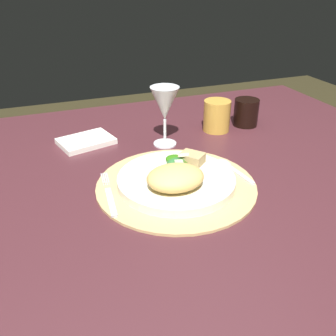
{
  "coord_description": "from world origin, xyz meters",
  "views": [
    {
      "loc": [
        -0.26,
        -0.68,
        1.16
      ],
      "look_at": [
        -0.01,
        0.0,
        0.77
      ],
      "focal_mm": 39.2,
      "sensor_mm": 36.0,
      "label": 1
    }
  ],
  "objects_px": {
    "wine_glass": "(165,105)",
    "amber_tumbler": "(217,116)",
    "fork": "(109,195)",
    "spoon": "(229,167)",
    "dark_tumbler": "(246,112)",
    "dining_table": "(171,212)",
    "napkin": "(86,141)",
    "dinner_plate": "(176,180)"
  },
  "relations": [
    {
      "from": "fork",
      "to": "spoon",
      "type": "xyz_separation_m",
      "value": [
        0.29,
        0.02,
        0.0
      ]
    },
    {
      "from": "napkin",
      "to": "dark_tumbler",
      "type": "height_order",
      "value": "dark_tumbler"
    },
    {
      "from": "dinner_plate",
      "to": "fork",
      "type": "bearing_deg",
      "value": 178.99
    },
    {
      "from": "fork",
      "to": "wine_glass",
      "type": "distance_m",
      "value": 0.31
    },
    {
      "from": "wine_glass",
      "to": "dinner_plate",
      "type": "bearing_deg",
      "value": -103.94
    },
    {
      "from": "spoon",
      "to": "fork",
      "type": "bearing_deg",
      "value": -175.37
    },
    {
      "from": "napkin",
      "to": "wine_glass",
      "type": "bearing_deg",
      "value": -22.06
    },
    {
      "from": "dining_table",
      "to": "wine_glass",
      "type": "distance_m",
      "value": 0.27
    },
    {
      "from": "dark_tumbler",
      "to": "dinner_plate",
      "type": "bearing_deg",
      "value": -141.72
    },
    {
      "from": "dining_table",
      "to": "dinner_plate",
      "type": "xyz_separation_m",
      "value": [
        -0.01,
        -0.05,
        0.11
      ]
    },
    {
      "from": "dinner_plate",
      "to": "fork",
      "type": "distance_m",
      "value": 0.15
    },
    {
      "from": "spoon",
      "to": "dark_tumbler",
      "type": "distance_m",
      "value": 0.3
    },
    {
      "from": "wine_glass",
      "to": "spoon",
      "type": "bearing_deg",
      "value": -64.2
    },
    {
      "from": "fork",
      "to": "spoon",
      "type": "height_order",
      "value": "spoon"
    },
    {
      "from": "spoon",
      "to": "napkin",
      "type": "xyz_separation_m",
      "value": [
        -0.29,
        0.27,
        -0.0
      ]
    },
    {
      "from": "dining_table",
      "to": "napkin",
      "type": "distance_m",
      "value": 0.31
    },
    {
      "from": "dining_table",
      "to": "dark_tumbler",
      "type": "bearing_deg",
      "value": 33.57
    },
    {
      "from": "dining_table",
      "to": "napkin",
      "type": "bearing_deg",
      "value": 121.21
    },
    {
      "from": "napkin",
      "to": "amber_tumbler",
      "type": "bearing_deg",
      "value": -6.06
    },
    {
      "from": "fork",
      "to": "dark_tumbler",
      "type": "distance_m",
      "value": 0.54
    },
    {
      "from": "fork",
      "to": "napkin",
      "type": "relative_size",
      "value": 1.23
    },
    {
      "from": "fork",
      "to": "spoon",
      "type": "bearing_deg",
      "value": 4.63
    },
    {
      "from": "wine_glass",
      "to": "fork",
      "type": "bearing_deg",
      "value": -133.4
    },
    {
      "from": "fork",
      "to": "amber_tumbler",
      "type": "relative_size",
      "value": 1.9
    },
    {
      "from": "napkin",
      "to": "wine_glass",
      "type": "height_order",
      "value": "wine_glass"
    },
    {
      "from": "dining_table",
      "to": "napkin",
      "type": "relative_size",
      "value": 10.14
    },
    {
      "from": "dark_tumbler",
      "to": "dining_table",
      "type": "bearing_deg",
      "value": -146.43
    },
    {
      "from": "spoon",
      "to": "napkin",
      "type": "height_order",
      "value": "napkin"
    },
    {
      "from": "wine_glass",
      "to": "dark_tumbler",
      "type": "relative_size",
      "value": 1.97
    },
    {
      "from": "fork",
      "to": "amber_tumbler",
      "type": "xyz_separation_m",
      "value": [
        0.37,
        0.25,
        0.04
      ]
    },
    {
      "from": "fork",
      "to": "napkin",
      "type": "xyz_separation_m",
      "value": [
        0.0,
        0.29,
        -0.0
      ]
    },
    {
      "from": "dining_table",
      "to": "amber_tumbler",
      "type": "distance_m",
      "value": 0.34
    },
    {
      "from": "spoon",
      "to": "wine_glass",
      "type": "relative_size",
      "value": 0.84
    },
    {
      "from": "wine_glass",
      "to": "amber_tumbler",
      "type": "xyz_separation_m",
      "value": [
        0.17,
        0.04,
        -0.07
      ]
    },
    {
      "from": "dining_table",
      "to": "dinner_plate",
      "type": "relative_size",
      "value": 5.5
    },
    {
      "from": "amber_tumbler",
      "to": "wine_glass",
      "type": "bearing_deg",
      "value": -166.93
    },
    {
      "from": "dark_tumbler",
      "to": "wine_glass",
      "type": "bearing_deg",
      "value": -170.53
    },
    {
      "from": "napkin",
      "to": "wine_glass",
      "type": "distance_m",
      "value": 0.24
    },
    {
      "from": "dinner_plate",
      "to": "spoon",
      "type": "bearing_deg",
      "value": 10.28
    },
    {
      "from": "spoon",
      "to": "dark_tumbler",
      "type": "height_order",
      "value": "dark_tumbler"
    },
    {
      "from": "spoon",
      "to": "wine_glass",
      "type": "bearing_deg",
      "value": 115.8
    },
    {
      "from": "fork",
      "to": "napkin",
      "type": "distance_m",
      "value": 0.29
    }
  ]
}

